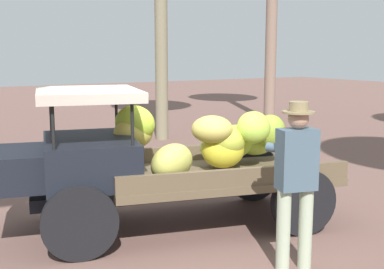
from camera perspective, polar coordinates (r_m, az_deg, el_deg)
The scene contains 3 objects.
ground_plane at distance 6.70m, azimuth -1.38°, elevation -10.95°, with size 60.00×60.00×0.00m, color brown.
truck at distance 6.62m, azimuth -3.93°, elevation -2.82°, with size 4.66×2.61×1.87m.
farmer at distance 5.41m, azimuth 11.78°, elevation -4.58°, with size 0.54×0.50×1.82m.
Camera 1 is at (3.07, 5.48, 2.33)m, focal length 46.75 mm.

